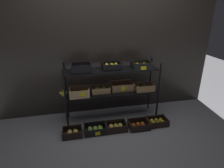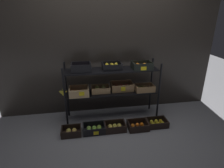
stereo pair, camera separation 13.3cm
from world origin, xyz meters
name	(u,v)px [view 1 (the left image)]	position (x,y,z in m)	size (l,w,h in m)	color
ground_plane	(112,117)	(0.00, 0.00, 0.00)	(10.00, 10.00, 0.00)	gray
storefront_wall	(107,51)	(0.00, 0.38, 1.11)	(3.93, 0.12, 2.22)	#2D2823
display_rack	(112,81)	(-0.01, 0.00, 0.69)	(1.65, 0.40, 1.03)	black
crate_ground_apple_gold	(73,133)	(-0.70, -0.39, 0.05)	(0.30, 0.22, 0.12)	black
crate_ground_apple_green	(95,130)	(-0.35, -0.38, 0.05)	(0.35, 0.24, 0.12)	black
crate_ground_center_apple_gold	(116,127)	(-0.01, -0.38, 0.05)	(0.33, 0.23, 0.12)	black
crate_ground_tangerine	(139,125)	(0.36, -0.41, 0.04)	(0.33, 0.25, 0.12)	black
crate_ground_lemon	(157,122)	(0.69, -0.38, 0.05)	(0.33, 0.23, 0.11)	black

